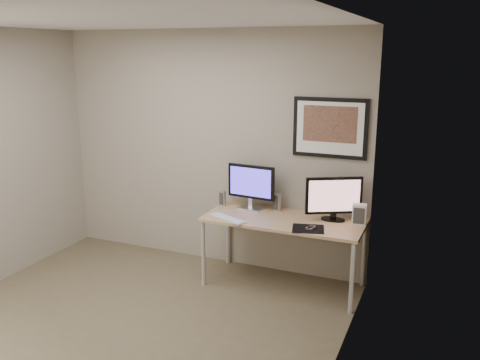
{
  "coord_description": "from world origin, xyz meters",
  "views": [
    {
      "loc": [
        2.48,
        -3.29,
        2.36
      ],
      "look_at": [
        0.62,
        1.1,
        1.15
      ],
      "focal_mm": 38.0,
      "sensor_mm": 36.0,
      "label": 1
    }
  ],
  "objects_px": {
    "monitor_large": "(251,185)",
    "desk": "(284,225)",
    "fan_unit": "(359,214)",
    "framed_art": "(330,128)",
    "speaker_left": "(223,198)",
    "keyboard": "(227,218)",
    "monitor_tv": "(334,198)",
    "speaker_right": "(277,202)"
  },
  "relations": [
    {
      "from": "monitor_large",
      "to": "framed_art",
      "type": "bearing_deg",
      "value": 17.35
    },
    {
      "from": "desk",
      "to": "speaker_left",
      "type": "distance_m",
      "value": 0.79
    },
    {
      "from": "monitor_large",
      "to": "keyboard",
      "type": "relative_size",
      "value": 1.18
    },
    {
      "from": "monitor_tv",
      "to": "desk",
      "type": "bearing_deg",
      "value": 167.5
    },
    {
      "from": "framed_art",
      "to": "speaker_left",
      "type": "bearing_deg",
      "value": -171.88
    },
    {
      "from": "monitor_tv",
      "to": "speaker_right",
      "type": "height_order",
      "value": "monitor_tv"
    },
    {
      "from": "speaker_right",
      "to": "keyboard",
      "type": "relative_size",
      "value": 0.42
    },
    {
      "from": "speaker_right",
      "to": "fan_unit",
      "type": "height_order",
      "value": "fan_unit"
    },
    {
      "from": "monitor_large",
      "to": "monitor_tv",
      "type": "xyz_separation_m",
      "value": [
        0.89,
        -0.03,
        -0.03
      ]
    },
    {
      "from": "desk",
      "to": "framed_art",
      "type": "xyz_separation_m",
      "value": [
        0.35,
        0.33,
        0.96
      ]
    },
    {
      "from": "monitor_large",
      "to": "speaker_left",
      "type": "height_order",
      "value": "monitor_large"
    },
    {
      "from": "framed_art",
      "to": "speaker_right",
      "type": "distance_m",
      "value": 0.95
    },
    {
      "from": "monitor_large",
      "to": "speaker_right",
      "type": "height_order",
      "value": "monitor_large"
    },
    {
      "from": "monitor_tv",
      "to": "speaker_left",
      "type": "relative_size",
      "value": 3.2
    },
    {
      "from": "monitor_large",
      "to": "speaker_left",
      "type": "relative_size",
      "value": 3.27
    },
    {
      "from": "monitor_large",
      "to": "speaker_right",
      "type": "distance_m",
      "value": 0.33
    },
    {
      "from": "fan_unit",
      "to": "monitor_large",
      "type": "bearing_deg",
      "value": 170.82
    },
    {
      "from": "fan_unit",
      "to": "speaker_left",
      "type": "bearing_deg",
      "value": 170.82
    },
    {
      "from": "monitor_tv",
      "to": "keyboard",
      "type": "distance_m",
      "value": 1.07
    },
    {
      "from": "monitor_large",
      "to": "desk",
      "type": "bearing_deg",
      "value": -15.82
    },
    {
      "from": "framed_art",
      "to": "fan_unit",
      "type": "distance_m",
      "value": 0.9
    },
    {
      "from": "monitor_large",
      "to": "monitor_tv",
      "type": "relative_size",
      "value": 1.02
    },
    {
      "from": "keyboard",
      "to": "fan_unit",
      "type": "bearing_deg",
      "value": 40.0
    },
    {
      "from": "desk",
      "to": "monitor_large",
      "type": "height_order",
      "value": "monitor_large"
    },
    {
      "from": "keyboard",
      "to": "fan_unit",
      "type": "height_order",
      "value": "fan_unit"
    },
    {
      "from": "desk",
      "to": "fan_unit",
      "type": "height_order",
      "value": "fan_unit"
    },
    {
      "from": "monitor_large",
      "to": "speaker_left",
      "type": "distance_m",
      "value": 0.38
    },
    {
      "from": "monitor_tv",
      "to": "speaker_left",
      "type": "distance_m",
      "value": 1.23
    },
    {
      "from": "desk",
      "to": "framed_art",
      "type": "distance_m",
      "value": 1.07
    },
    {
      "from": "speaker_left",
      "to": "fan_unit",
      "type": "xyz_separation_m",
      "value": [
        1.48,
        -0.07,
        0.02
      ]
    },
    {
      "from": "framed_art",
      "to": "speaker_right",
      "type": "bearing_deg",
      "value": -168.39
    },
    {
      "from": "keyboard",
      "to": "fan_unit",
      "type": "relative_size",
      "value": 2.2
    },
    {
      "from": "speaker_right",
      "to": "keyboard",
      "type": "distance_m",
      "value": 0.6
    },
    {
      "from": "framed_art",
      "to": "keyboard",
      "type": "xyz_separation_m",
      "value": [
        -0.87,
        -0.57,
        -0.88
      ]
    },
    {
      "from": "desk",
      "to": "keyboard",
      "type": "height_order",
      "value": "keyboard"
    },
    {
      "from": "speaker_right",
      "to": "framed_art",
      "type": "bearing_deg",
      "value": 26.15
    },
    {
      "from": "monitor_large",
      "to": "speaker_left",
      "type": "xyz_separation_m",
      "value": [
        -0.33,
        0.01,
        -0.18
      ]
    },
    {
      "from": "monitor_tv",
      "to": "fan_unit",
      "type": "distance_m",
      "value": 0.29
    },
    {
      "from": "monitor_large",
      "to": "keyboard",
      "type": "xyz_separation_m",
      "value": [
        -0.09,
        -0.4,
        -0.26
      ]
    },
    {
      "from": "keyboard",
      "to": "framed_art",
      "type": "bearing_deg",
      "value": 57.75
    },
    {
      "from": "framed_art",
      "to": "speaker_left",
      "type": "relative_size",
      "value": 4.67
    },
    {
      "from": "speaker_left",
      "to": "fan_unit",
      "type": "relative_size",
      "value": 0.79
    }
  ]
}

